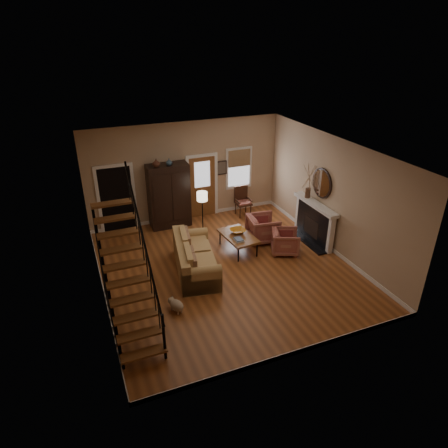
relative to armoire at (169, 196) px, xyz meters
name	(u,v)px	position (x,y,z in m)	size (l,w,h in m)	color
room	(190,197)	(0.29, -1.39, 0.46)	(7.00, 7.33, 3.30)	#995327
staircase	(125,262)	(-2.08, -4.45, 0.55)	(0.94, 2.80, 3.20)	brown
fireplace	(315,218)	(3.83, -2.65, -0.31)	(0.33, 1.95, 2.30)	black
armoire	(169,196)	(0.00, 0.00, 0.00)	(1.30, 0.60, 2.10)	black
vase_a	(156,163)	(-0.35, -0.10, 1.17)	(0.24, 0.24, 0.25)	#4C2619
vase_b	(169,162)	(0.05, -0.10, 1.16)	(0.20, 0.20, 0.21)	#334C60
sofa	(196,257)	(-0.10, -2.95, -0.62)	(0.99, 2.29, 0.85)	tan
coffee_table	(238,243)	(1.40, -2.36, -0.80)	(0.76, 1.31, 0.50)	brown
bowl	(238,231)	(1.45, -2.21, -0.49)	(0.45, 0.45, 0.11)	#C67717
books	(239,239)	(1.28, -2.66, -0.52)	(0.24, 0.33, 0.06)	beige
armchair_left	(285,242)	(2.62, -2.99, -0.70)	(0.75, 0.77, 0.70)	maroon
armchair_right	(263,228)	(2.35, -2.09, -0.64)	(0.87, 0.89, 0.81)	maroon
floor_lamp	(203,214)	(0.78, -1.01, -0.33)	(0.33, 0.33, 1.43)	black
side_chair	(243,202)	(2.55, -0.20, -0.54)	(0.54, 0.54, 1.02)	#3D2113
dog	(177,306)	(-1.06, -4.43, -0.89)	(0.25, 0.43, 0.31)	tan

